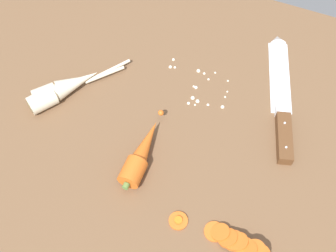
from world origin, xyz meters
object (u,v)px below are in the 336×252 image
object	(u,v)px
chefs_knife	(281,90)
whole_carrot	(141,154)
carrot_slice_stack	(238,243)
carrot_slice_stray_near	(178,220)
parsnip_front	(64,90)
parsnip_mid_left	(64,88)

from	to	relation	value
chefs_knife	whole_carrot	world-z (taller)	whole_carrot
carrot_slice_stack	carrot_slice_stray_near	distance (cm)	10.90
chefs_knife	carrot_slice_stray_near	size ratio (longest dim) A/B	9.90
whole_carrot	parsnip_front	bearing A→B (deg)	161.44
chefs_knife	carrot_slice_stray_near	bearing A→B (deg)	-104.32
carrot_slice_stack	parsnip_front	bearing A→B (deg)	160.26
chefs_knife	parsnip_front	distance (cm)	46.52
whole_carrot	carrot_slice_stack	distance (cm)	23.81
parsnip_mid_left	carrot_slice_stray_near	distance (cm)	37.22
whole_carrot	parsnip_mid_left	bearing A→B (deg)	160.44
parsnip_mid_left	carrot_slice_stray_near	world-z (taller)	parsnip_mid_left
chefs_knife	carrot_slice_stray_near	distance (cm)	36.65
chefs_knife	carrot_slice_stack	distance (cm)	35.41
chefs_knife	carrot_slice_stray_near	world-z (taller)	chefs_knife
parsnip_mid_left	chefs_knife	bearing A→B (deg)	24.21
parsnip_front	carrot_slice_stack	distance (cm)	46.73
whole_carrot	carrot_slice_stray_near	xyz separation A→B (cm)	(11.37, -8.64, -1.74)
parsnip_front	carrot_slice_stack	world-z (taller)	parsnip_front
chefs_knife	parsnip_mid_left	world-z (taller)	parsnip_mid_left
carrot_slice_stack	parsnip_mid_left	bearing A→B (deg)	159.77
chefs_knife	whole_carrot	bearing A→B (deg)	-127.26
chefs_knife	parsnip_front	bearing A→B (deg)	-155.10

